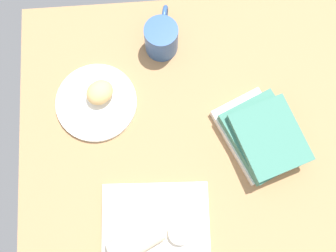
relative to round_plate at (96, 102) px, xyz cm
name	(u,v)px	position (x,y,z in cm)	size (l,w,h in cm)	color
dining_table	(201,198)	(26.08, 24.98, -2.70)	(110.00, 90.00, 4.00)	#9E754C
round_plate	(96,102)	(0.00, 0.00, 0.00)	(20.93, 20.93, 1.40)	white
scone_pastry	(100,92)	(-1.51, 1.45, 3.31)	(7.11, 6.06, 5.22)	tan
square_plate	(156,237)	(34.72, 13.25, 0.10)	(25.61, 25.61, 1.60)	silver
sauce_cup	(180,233)	(34.13, 18.98, 2.21)	(5.48, 5.48, 2.44)	silver
breakfast_wrap	(136,241)	(35.20, 8.66, 3.91)	(6.02, 6.02, 12.33)	beige
book_stack	(262,137)	(12.77, 40.90, 3.15)	(25.36, 22.85, 7.92)	silver
coffee_mug	(162,37)	(-15.13, 18.02, 4.20)	(13.67, 8.69, 9.59)	#2D518C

